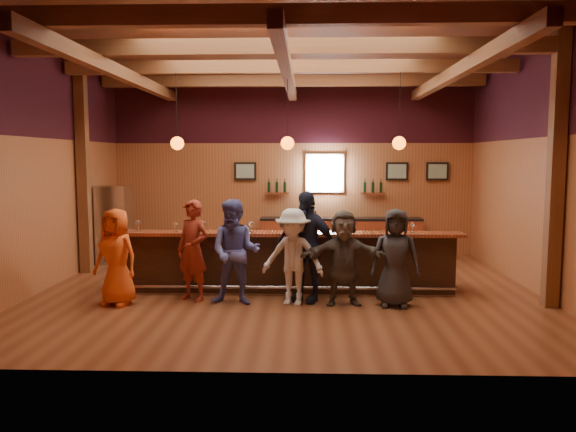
{
  "coord_description": "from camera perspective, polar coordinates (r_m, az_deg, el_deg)",
  "views": [
    {
      "loc": [
        0.35,
        -10.17,
        2.45
      ],
      "look_at": [
        0.0,
        0.3,
        1.35
      ],
      "focal_mm": 35.0,
      "sensor_mm": 36.0,
      "label": 1
    }
  ],
  "objects": [
    {
      "name": "customer_dark",
      "position": [
        9.38,
        10.84,
        -4.19
      ],
      "size": [
        0.85,
        0.61,
        1.62
      ],
      "primitive_type": "imported",
      "rotation": [
        0.0,
        0.0,
        -0.13
      ],
      "color": "#2B2B2E",
      "rests_on": "ground"
    },
    {
      "name": "customer_denim",
      "position": [
        9.37,
        -5.37,
        -3.68
      ],
      "size": [
        0.92,
        0.75,
        1.76
      ],
      "primitive_type": "imported",
      "rotation": [
        0.0,
        0.0,
        -0.1
      ],
      "color": "#535AA6",
      "rests_on": "ground"
    },
    {
      "name": "window",
      "position": [
        14.13,
        3.75,
        4.36
      ],
      "size": [
        0.95,
        0.09,
        0.95
      ],
      "color": "silver",
      "rests_on": "room"
    },
    {
      "name": "ice_bucket",
      "position": [
        10.19,
        1.57,
        -0.93
      ],
      "size": [
        0.21,
        0.21,
        0.23
      ],
      "primitive_type": "cylinder",
      "color": "brown",
      "rests_on": "bar_counter"
    },
    {
      "name": "glass_h",
      "position": [
        10.23,
        12.51,
        -0.95
      ],
      "size": [
        0.08,
        0.08,
        0.18
      ],
      "color": "silver",
      "rests_on": "bar_counter"
    },
    {
      "name": "stainless_fridge",
      "position": [
        13.61,
        -17.18,
        -0.81
      ],
      "size": [
        0.7,
        0.7,
        1.8
      ],
      "primitive_type": "cube",
      "color": "silver",
      "rests_on": "ground"
    },
    {
      "name": "room",
      "position": [
        10.26,
        -0.05,
        10.26
      ],
      "size": [
        9.04,
        9.0,
        4.52
      ],
      "color": "brown",
      "rests_on": "ground"
    },
    {
      "name": "glass_d",
      "position": [
        10.17,
        -5.43,
        -0.85
      ],
      "size": [
        0.08,
        0.08,
        0.19
      ],
      "color": "silver",
      "rests_on": "bar_counter"
    },
    {
      "name": "pendant_lights",
      "position": [
        10.18,
        -0.06,
        7.45
      ],
      "size": [
        4.24,
        0.24,
        1.37
      ],
      "color": "black",
      "rests_on": "room"
    },
    {
      "name": "glass_b",
      "position": [
        10.33,
        -11.33,
        -0.93
      ],
      "size": [
        0.07,
        0.07,
        0.16
      ],
      "color": "silver",
      "rests_on": "bar_counter"
    },
    {
      "name": "customer_white",
      "position": [
        9.32,
        0.5,
        -4.18
      ],
      "size": [
        1.15,
        0.81,
        1.61
      ],
      "primitive_type": "imported",
      "rotation": [
        0.0,
        0.0,
        -0.23
      ],
      "color": "silver",
      "rests_on": "ground"
    },
    {
      "name": "glass_f",
      "position": [
        10.1,
        5.31,
        -0.97
      ],
      "size": [
        0.07,
        0.07,
        0.17
      ],
      "color": "silver",
      "rests_on": "bar_counter"
    },
    {
      "name": "customer_orange",
      "position": [
        9.73,
        -17.05,
        -4.0
      ],
      "size": [
        0.91,
        0.73,
        1.61
      ],
      "primitive_type": "imported",
      "rotation": [
        0.0,
        0.0,
        -0.31
      ],
      "color": "#E64E15",
      "rests_on": "ground"
    },
    {
      "name": "wine_shelves",
      "position": [
        14.08,
        3.75,
        2.61
      ],
      "size": [
        3.0,
        0.18,
        0.3
      ],
      "color": "maroon",
      "rests_on": "room"
    },
    {
      "name": "back_bar_cabinet",
      "position": [
        14.05,
        5.37,
        -2.11
      ],
      "size": [
        4.0,
        0.52,
        0.95
      ],
      "color": "maroon",
      "rests_on": "ground"
    },
    {
      "name": "customer_redvest",
      "position": [
        9.75,
        -9.63,
        -3.45
      ],
      "size": [
        0.75,
        0.67,
        1.73
      ],
      "primitive_type": "imported",
      "rotation": [
        0.0,
        0.0,
        -0.51
      ],
      "color": "maroon",
      "rests_on": "ground"
    },
    {
      "name": "bar_counter",
      "position": [
        10.5,
        0.06,
        -4.59
      ],
      "size": [
        6.3,
        1.07,
        1.11
      ],
      "color": "black",
      "rests_on": "ground"
    },
    {
      "name": "glass_g",
      "position": [
        10.06,
        6.61,
        -1.04
      ],
      "size": [
        0.07,
        0.07,
        0.16
      ],
      "color": "silver",
      "rests_on": "bar_counter"
    },
    {
      "name": "customer_brown",
      "position": [
        9.36,
        5.68,
        -4.24
      ],
      "size": [
        1.49,
        0.54,
        1.58
      ],
      "primitive_type": "imported",
      "rotation": [
        0.0,
        0.0,
        0.05
      ],
      "color": "#504940",
      "rests_on": "ground"
    },
    {
      "name": "framed_pictures",
      "position": [
        14.17,
        7.27,
        4.53
      ],
      "size": [
        5.35,
        0.05,
        0.45
      ],
      "color": "black",
      "rests_on": "room"
    },
    {
      "name": "bottle_b",
      "position": [
        10.24,
        5.56,
        -0.7
      ],
      "size": [
        0.08,
        0.08,
        0.39
      ],
      "color": "black",
      "rests_on": "bar_counter"
    },
    {
      "name": "glass_e",
      "position": [
        10.06,
        -3.78,
        -0.86
      ],
      "size": [
        0.09,
        0.09,
        0.2
      ],
      "color": "silver",
      "rests_on": "bar_counter"
    },
    {
      "name": "customer_navy",
      "position": [
        9.53,
        1.82,
        -3.11
      ],
      "size": [
        1.2,
        0.88,
        1.89
      ],
      "primitive_type": "imported",
      "rotation": [
        0.0,
        0.0,
        -0.43
      ],
      "color": "#191F33",
      "rests_on": "ground"
    },
    {
      "name": "bottle_a",
      "position": [
        10.18,
        2.81,
        -0.72
      ],
      "size": [
        0.08,
        0.08,
        0.39
      ],
      "color": "black",
      "rests_on": "bar_counter"
    },
    {
      "name": "bartender",
      "position": [
        11.38,
        1.72,
        -2.45
      ],
      "size": [
        0.65,
        0.51,
        1.56
      ],
      "primitive_type": "imported",
      "rotation": [
        0.0,
        0.0,
        2.88
      ],
      "color": "black",
      "rests_on": "ground"
    },
    {
      "name": "glass_c",
      "position": [
        10.21,
        -8.62,
        -0.84
      ],
      "size": [
        0.09,
        0.09,
        0.19
      ],
      "color": "silver",
      "rests_on": "bar_counter"
    },
    {
      "name": "glass_a",
      "position": [
        10.56,
        -14.99,
        -0.72
      ],
      "size": [
        0.09,
        0.09,
        0.2
      ],
      "color": "silver",
      "rests_on": "bar_counter"
    }
  ]
}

